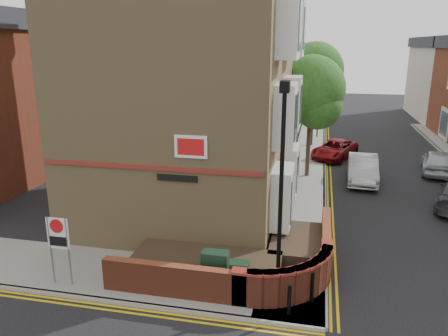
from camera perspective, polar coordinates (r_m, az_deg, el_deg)
ground at (r=12.85m, az=-1.17°, el=-18.86°), size 120.00×120.00×0.00m
pavement_corner at (r=15.07m, az=-13.18°, el=-13.38°), size 13.00×3.00×0.12m
pavement_main at (r=27.25m, az=10.90°, el=0.14°), size 2.00×32.00×0.12m
kerb_side at (r=13.94m, az=-15.90°, el=-16.21°), size 13.00×0.15×0.12m
kerb_main_near at (r=27.25m, az=13.00°, el=0.02°), size 0.15×32.00×0.12m
yellow_lines_side at (r=13.78m, az=-16.39°, el=-16.91°), size 13.00×0.28×0.01m
yellow_lines_main at (r=27.27m, az=13.51°, el=-0.12°), size 0.28×32.00×0.01m
corner_building at (r=19.06m, az=-4.02°, el=12.55°), size 8.95×10.40×13.60m
garden_wall at (r=14.93m, az=1.15°, el=-13.51°), size 6.80×6.00×1.20m
lamppost at (r=12.16m, az=7.44°, el=-3.36°), size 0.25×0.50×6.30m
utility_cabinet_large at (r=13.61m, az=-1.13°, el=-13.16°), size 0.80×0.45×1.20m
utility_cabinet_small at (r=13.23m, az=2.03°, el=-14.32°), size 0.55×0.40×1.10m
bollard_near at (r=12.63m, az=8.51°, el=-16.65°), size 0.11×0.11×0.90m
bollard_far at (r=13.30m, az=11.44°, el=-14.98°), size 0.11×0.11×0.90m
zone_sign at (r=14.30m, az=-20.82°, el=-8.63°), size 0.72×0.07×2.20m
far_terrace_cream at (r=49.83m, az=26.80°, el=10.47°), size 5.40×12.40×8.00m
tree_near at (r=24.45m, az=11.31°, el=9.44°), size 3.64×3.65×6.70m
tree_mid at (r=32.38m, az=11.75°, el=11.81°), size 4.03×4.03×7.42m
tree_far at (r=40.38m, az=11.95°, el=12.14°), size 3.81×3.81×7.00m
traffic_light_assembly at (r=35.55m, az=12.27°, el=8.20°), size 0.20×0.16×4.20m
silver_car_near at (r=25.12m, az=17.65°, el=-0.10°), size 1.74×4.47×1.45m
red_car_main at (r=29.81m, az=14.25°, el=2.38°), size 3.51×4.80×1.21m
silver_car_far at (r=28.36m, az=26.14°, el=0.74°), size 2.41×4.38×1.41m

